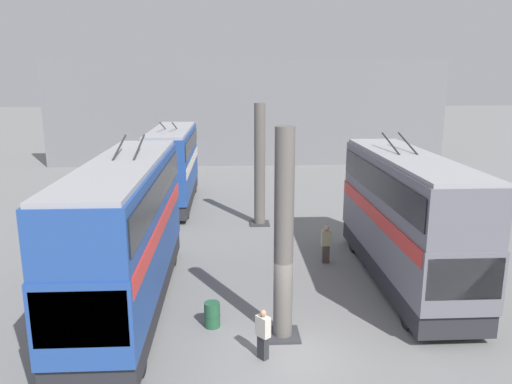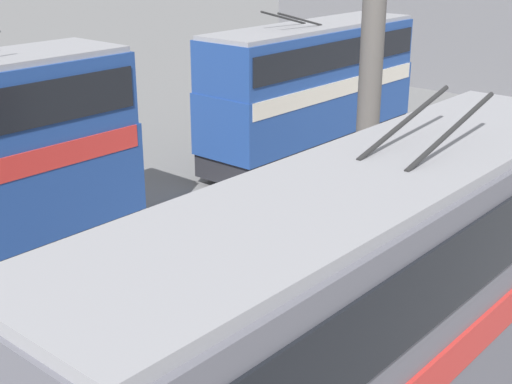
{
  "view_description": "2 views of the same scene",
  "coord_description": "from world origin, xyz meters",
  "px_view_note": "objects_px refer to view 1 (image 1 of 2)",
  "views": [
    {
      "loc": [
        -13.35,
        1.59,
        8.08
      ],
      "look_at": [
        8.51,
        0.44,
        2.93
      ],
      "focal_mm": 35.0,
      "sensor_mm": 36.0,
      "label": 1
    },
    {
      "loc": [
        -2.35,
        -9.59,
        7.91
      ],
      "look_at": [
        9.29,
        0.51,
        2.21
      ],
      "focal_mm": 50.0,
      "sensor_mm": 36.0,
      "label": 2
    }
  ],
  "objects_px": {
    "person_by_left_row": "(326,243)",
    "oil_drum": "(212,315)",
    "bus_left_near": "(406,212)",
    "bus_right_near": "(126,227)",
    "bus_right_mid": "(172,162)",
    "person_aisle_foreground": "(263,333)"
  },
  "relations": [
    {
      "from": "bus_left_near",
      "to": "person_aisle_foreground",
      "type": "xyz_separation_m",
      "value": [
        -5.28,
        5.91,
        -2.1
      ]
    },
    {
      "from": "bus_left_near",
      "to": "person_aisle_foreground",
      "type": "distance_m",
      "value": 8.2
    },
    {
      "from": "bus_right_near",
      "to": "person_aisle_foreground",
      "type": "bearing_deg",
      "value": -128.26
    },
    {
      "from": "bus_right_near",
      "to": "person_by_left_row",
      "type": "height_order",
      "value": "bus_right_near"
    },
    {
      "from": "bus_right_near",
      "to": "bus_right_mid",
      "type": "bearing_deg",
      "value": -0.0
    },
    {
      "from": "oil_drum",
      "to": "person_by_left_row",
      "type": "bearing_deg",
      "value": -41.2
    },
    {
      "from": "bus_right_mid",
      "to": "oil_drum",
      "type": "xyz_separation_m",
      "value": [
        -16.04,
        -2.97,
        -2.34
      ]
    },
    {
      "from": "person_by_left_row",
      "to": "oil_drum",
      "type": "height_order",
      "value": "person_by_left_row"
    },
    {
      "from": "bus_right_near",
      "to": "bus_right_mid",
      "type": "distance_m",
      "value": 14.47
    },
    {
      "from": "bus_left_near",
      "to": "person_by_left_row",
      "type": "relative_size",
      "value": 6.01
    },
    {
      "from": "bus_right_near",
      "to": "person_aisle_foreground",
      "type": "height_order",
      "value": "bus_right_near"
    },
    {
      "from": "person_by_left_row",
      "to": "oil_drum",
      "type": "xyz_separation_m",
      "value": [
        -5.49,
        4.81,
        -0.49
      ]
    },
    {
      "from": "bus_right_mid",
      "to": "person_by_left_row",
      "type": "bearing_deg",
      "value": -143.61
    },
    {
      "from": "bus_left_near",
      "to": "bus_right_mid",
      "type": "distance_m",
      "value": 16.46
    },
    {
      "from": "oil_drum",
      "to": "person_aisle_foreground",
      "type": "bearing_deg",
      "value": -142.24
    },
    {
      "from": "person_by_left_row",
      "to": "person_aisle_foreground",
      "type": "xyz_separation_m",
      "value": [
        -7.48,
        3.26,
        -0.1
      ]
    },
    {
      "from": "person_by_left_row",
      "to": "oil_drum",
      "type": "relative_size",
      "value": 2.04
    },
    {
      "from": "bus_right_mid",
      "to": "oil_drum",
      "type": "relative_size",
      "value": 11.31
    },
    {
      "from": "bus_left_near",
      "to": "oil_drum",
      "type": "bearing_deg",
      "value": 113.86
    },
    {
      "from": "bus_right_mid",
      "to": "person_aisle_foreground",
      "type": "height_order",
      "value": "bus_right_mid"
    },
    {
      "from": "bus_right_mid",
      "to": "person_by_left_row",
      "type": "distance_m",
      "value": 13.23
    },
    {
      "from": "bus_left_near",
      "to": "bus_right_near",
      "type": "xyz_separation_m",
      "value": [
        -1.73,
        10.42,
        0.09
      ]
    }
  ]
}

